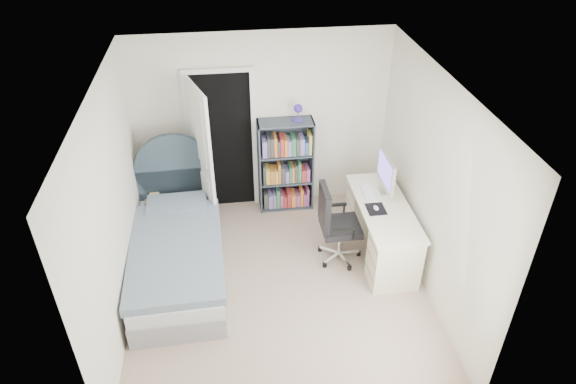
{
  "coord_description": "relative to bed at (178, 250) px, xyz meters",
  "views": [
    {
      "loc": [
        -0.49,
        -4.42,
        4.31
      ],
      "look_at": [
        0.15,
        0.31,
        1.12
      ],
      "focal_mm": 32.0,
      "sensor_mm": 36.0,
      "label": 1
    }
  ],
  "objects": [
    {
      "name": "bed",
      "position": [
        0.0,
        0.0,
        0.0
      ],
      "size": [
        1.1,
        2.23,
        1.36
      ],
      "color": "gray",
      "rests_on": "ground"
    },
    {
      "name": "nightstand",
      "position": [
        -0.29,
        1.0,
        0.04
      ],
      "size": [
        0.36,
        0.36,
        0.54
      ],
      "color": "tan",
      "rests_on": "ground"
    },
    {
      "name": "floor_lamp",
      "position": [
        0.31,
        1.19,
        0.33
      ],
      "size": [
        0.22,
        0.22,
        1.55
      ],
      "color": "silver",
      "rests_on": "ground"
    },
    {
      "name": "door",
      "position": [
        0.44,
        1.08,
        0.73
      ],
      "size": [
        0.92,
        0.8,
        2.06
      ],
      "color": "black",
      "rests_on": "ground"
    },
    {
      "name": "desk",
      "position": [
        2.51,
        -0.01,
        0.1
      ],
      "size": [
        0.6,
        1.51,
        1.24
      ],
      "color": "#EFECC8",
      "rests_on": "ground"
    },
    {
      "name": "bookcase",
      "position": [
        1.46,
        1.2,
        0.32
      ],
      "size": [
        0.75,
        0.32,
        1.59
      ],
      "color": "#3B4551",
      "rests_on": "ground"
    },
    {
      "name": "room_shell",
      "position": [
        1.17,
        -0.44,
        0.94
      ],
      "size": [
        3.5,
        3.7,
        2.6
      ],
      "color": "gray",
      "rests_on": "ground"
    },
    {
      "name": "office_chair",
      "position": [
        1.89,
        -0.04,
        0.27
      ],
      "size": [
        0.53,
        0.55,
        1.06
      ],
      "color": "silver",
      "rests_on": "ground"
    }
  ]
}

